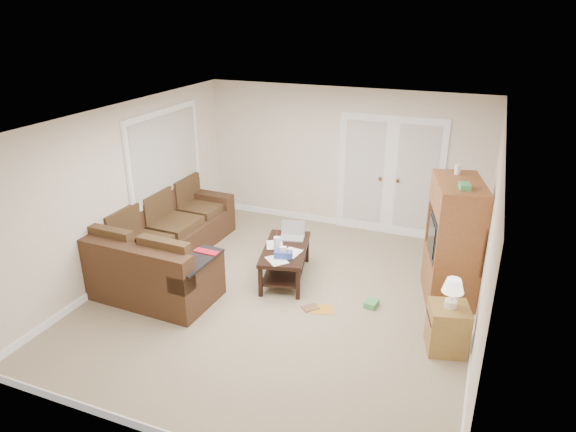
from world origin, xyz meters
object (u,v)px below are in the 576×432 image
at_px(sectional_sofa, 161,248).
at_px(side_cabinet, 448,325).
at_px(coffee_table, 286,261).
at_px(tv_armoire, 453,242).

height_order(sectional_sofa, side_cabinet, side_cabinet).
height_order(coffee_table, tv_armoire, tv_armoire).
xyz_separation_m(sectional_sofa, coffee_table, (1.84, 0.47, -0.08)).
xyz_separation_m(sectional_sofa, side_cabinet, (4.23, -0.44, -0.02)).
bearing_deg(sectional_sofa, tv_armoire, 12.37).
distance_m(sectional_sofa, tv_armoire, 4.21).
height_order(sectional_sofa, tv_armoire, tv_armoire).
bearing_deg(coffee_table, side_cabinet, -34.20).
xyz_separation_m(coffee_table, side_cabinet, (2.39, -0.90, 0.06)).
bearing_deg(side_cabinet, sectional_sofa, 159.13).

